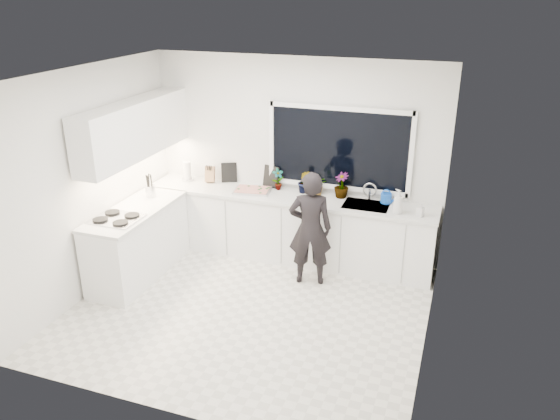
% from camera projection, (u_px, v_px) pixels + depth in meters
% --- Properties ---
extents(floor, '(4.00, 3.50, 0.02)m').
position_uv_depth(floor, '(249.00, 311.00, 6.38)').
color(floor, beige).
rests_on(floor, ground).
extents(wall_back, '(4.00, 0.02, 2.70)m').
position_uv_depth(wall_back, '(296.00, 158.00, 7.39)').
color(wall_back, white).
rests_on(wall_back, ground).
extents(wall_left, '(0.02, 3.50, 2.70)m').
position_uv_depth(wall_left, '(89.00, 183.00, 6.47)').
color(wall_left, white).
rests_on(wall_left, ground).
extents(wall_right, '(0.02, 3.50, 2.70)m').
position_uv_depth(wall_right, '(439.00, 229.00, 5.24)').
color(wall_right, white).
rests_on(wall_right, ground).
extents(ceiling, '(4.00, 3.50, 0.02)m').
position_uv_depth(ceiling, '(242.00, 74.00, 5.34)').
color(ceiling, white).
rests_on(ceiling, wall_back).
extents(window, '(1.80, 0.02, 1.00)m').
position_uv_depth(window, '(339.00, 148.00, 7.10)').
color(window, black).
rests_on(window, wall_back).
extents(base_cabinets_back, '(3.92, 0.58, 0.88)m').
position_uv_depth(base_cabinets_back, '(288.00, 228.00, 7.47)').
color(base_cabinets_back, white).
rests_on(base_cabinets_back, floor).
extents(base_cabinets_left, '(0.58, 1.60, 0.88)m').
position_uv_depth(base_cabinets_left, '(138.00, 244.00, 7.02)').
color(base_cabinets_left, white).
rests_on(base_cabinets_left, floor).
extents(countertop_back, '(3.94, 0.62, 0.04)m').
position_uv_depth(countertop_back, '(288.00, 197.00, 7.28)').
color(countertop_back, silver).
rests_on(countertop_back, base_cabinets_back).
extents(countertop_left, '(0.62, 1.60, 0.04)m').
position_uv_depth(countertop_left, '(135.00, 211.00, 6.84)').
color(countertop_left, silver).
rests_on(countertop_left, base_cabinets_left).
extents(upper_cabinets, '(0.34, 2.10, 0.70)m').
position_uv_depth(upper_cabinets, '(134.00, 129.00, 6.82)').
color(upper_cabinets, white).
rests_on(upper_cabinets, wall_left).
extents(sink, '(0.58, 0.42, 0.14)m').
position_uv_depth(sink, '(366.00, 209.00, 6.98)').
color(sink, silver).
rests_on(sink, countertop_back).
extents(faucet, '(0.03, 0.03, 0.22)m').
position_uv_depth(faucet, '(370.00, 192.00, 7.10)').
color(faucet, silver).
rests_on(faucet, countertop_back).
extents(stovetop, '(0.56, 0.48, 0.03)m').
position_uv_depth(stovetop, '(116.00, 218.00, 6.53)').
color(stovetop, black).
rests_on(stovetop, countertop_left).
extents(person, '(0.61, 0.48, 1.47)m').
position_uv_depth(person, '(310.00, 229.00, 6.73)').
color(person, black).
rests_on(person, floor).
extents(pizza_tray, '(0.53, 0.43, 0.03)m').
position_uv_depth(pizza_tray, '(252.00, 191.00, 7.41)').
color(pizza_tray, silver).
rests_on(pizza_tray, countertop_back).
extents(pizza, '(0.48, 0.38, 0.01)m').
position_uv_depth(pizza, '(252.00, 189.00, 7.40)').
color(pizza, '#AB161F').
rests_on(pizza, pizza_tray).
extents(watering_can, '(0.15, 0.15, 0.13)m').
position_uv_depth(watering_can, '(386.00, 198.00, 7.01)').
color(watering_can, blue).
rests_on(watering_can, countertop_back).
extents(paper_towel_roll, '(0.14, 0.14, 0.26)m').
position_uv_depth(paper_towel_roll, '(187.00, 172.00, 7.80)').
color(paper_towel_roll, silver).
rests_on(paper_towel_roll, countertop_back).
extents(knife_block, '(0.15, 0.13, 0.22)m').
position_uv_depth(knife_block, '(210.00, 175.00, 7.74)').
color(knife_block, '#A0754A').
rests_on(knife_block, countertop_back).
extents(utensil_crock, '(0.17, 0.17, 0.16)m').
position_uv_depth(utensil_crock, '(150.00, 191.00, 7.21)').
color(utensil_crock, '#A9A9AD').
rests_on(utensil_crock, countertop_left).
extents(picture_frame_large, '(0.21, 0.11, 0.28)m').
position_uv_depth(picture_frame_large, '(229.00, 172.00, 7.74)').
color(picture_frame_large, black).
rests_on(picture_frame_large, countertop_back).
extents(picture_frame_small, '(0.24, 0.10, 0.30)m').
position_uv_depth(picture_frame_small, '(271.00, 177.00, 7.54)').
color(picture_frame_small, black).
rests_on(picture_frame_small, countertop_back).
extents(herb_plants, '(1.11, 0.26, 0.34)m').
position_uv_depth(herb_plants, '(317.00, 184.00, 7.26)').
color(herb_plants, '#26662D').
rests_on(herb_plants, countertop_back).
extents(soap_bottles, '(0.41, 0.16, 0.31)m').
position_uv_depth(soap_bottles, '(403.00, 203.00, 6.64)').
color(soap_bottles, '#D8BF66').
rests_on(soap_bottles, countertop_back).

